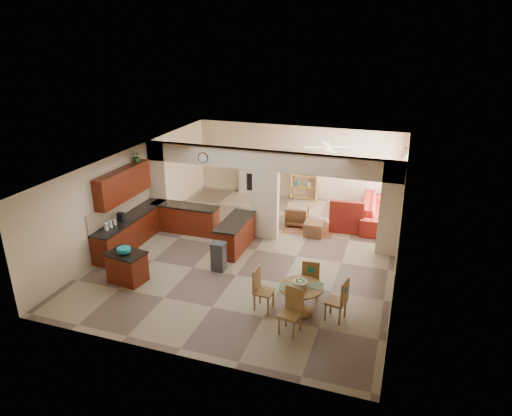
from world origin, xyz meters
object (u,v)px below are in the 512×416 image
(sofa, at_px, (379,211))
(armchair, at_px, (297,215))
(dining_table, at_px, (301,295))
(kitchen_island, at_px, (127,267))

(sofa, xyz_separation_m, armchair, (-2.60, -1.03, -0.08))
(dining_table, relative_size, armchair, 1.38)
(dining_table, xyz_separation_m, armchair, (-1.33, 5.02, -0.14))
(kitchen_island, distance_m, sofa, 8.45)
(armchair, bearing_deg, kitchen_island, 52.55)
(kitchen_island, relative_size, armchair, 1.40)
(dining_table, bearing_deg, armchair, 104.83)
(dining_table, height_order, sofa, sofa)
(armchair, bearing_deg, dining_table, 100.16)
(kitchen_island, height_order, armchair, kitchen_island)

